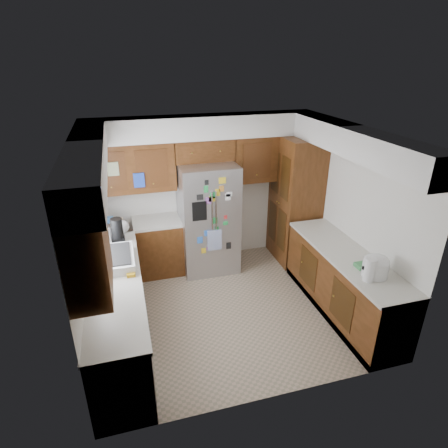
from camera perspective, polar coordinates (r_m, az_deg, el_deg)
The scene contains 12 objects.
floor at distance 5.53m, azimuth 0.76°, elevation -12.63°, with size 3.60×3.60×0.00m, color tan.
room_shell at distance 4.96m, azimuth -1.50°, elevation 6.75°, with size 3.64×3.24×2.52m.
left_counter_run at distance 5.15m, azimuth -14.25°, elevation -10.76°, with size 1.36×3.20×0.92m.
right_counter_run at distance 5.49m, azimuth 17.64°, elevation -8.86°, with size 0.63×2.25×0.92m.
pantry at distance 6.45m, azimuth 10.77°, elevation 3.55°, with size 0.60×0.90×2.15m, color #40240C.
fridge at distance 6.08m, azimuth -2.41°, elevation 0.87°, with size 0.90×0.79×1.80m.
bridge_cabinet at distance 5.94m, azimuth -3.12°, elevation 11.26°, with size 0.96×0.34×0.35m, color #40240C.
fridge_top_items at distance 5.87m, azimuth -3.88°, elevation 14.08°, with size 0.85×0.30×0.29m.
sink_assembly at distance 4.92m, azimuth -16.56°, elevation -5.15°, with size 0.52×0.75×0.37m.
left_counter_clutter at distance 5.56m, azimuth -16.02°, elevation -0.76°, with size 0.36×0.85×0.38m.
rice_cooker at distance 4.79m, azimuth 22.13°, elevation -5.85°, with size 0.31×0.30×0.27m.
paper_towel at distance 4.66m, azimuth 21.35°, elevation -6.54°, with size 0.13×0.13×0.29m, color white.
Camera 1 is at (-1.27, -4.22, 3.34)m, focal length 30.00 mm.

